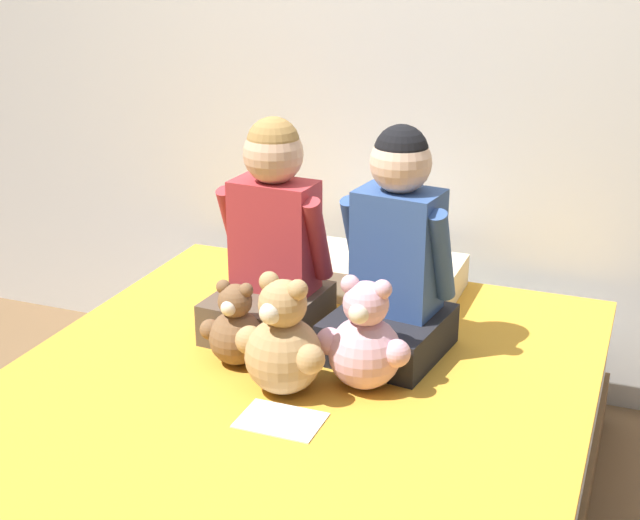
% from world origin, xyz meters
% --- Properties ---
extents(wall_behind_bed, '(8.00, 0.06, 2.50)m').
position_xyz_m(wall_behind_bed, '(0.00, 1.09, 1.25)').
color(wall_behind_bed, silver).
rests_on(wall_behind_bed, ground_plane).
extents(bed, '(1.60, 1.88, 0.45)m').
position_xyz_m(bed, '(0.00, 0.00, 0.22)').
color(bed, brown).
rests_on(bed, ground_plane).
extents(child_on_left, '(0.35, 0.37, 0.66)m').
position_xyz_m(child_on_left, '(-0.19, 0.33, 0.73)').
color(child_on_left, brown).
rests_on(child_on_left, bed).
extents(child_on_right, '(0.35, 0.38, 0.66)m').
position_xyz_m(child_on_right, '(0.20, 0.34, 0.73)').
color(child_on_right, black).
rests_on(child_on_right, bed).
extents(teddy_bear_held_by_left_child, '(0.21, 0.16, 0.25)m').
position_xyz_m(teddy_bear_held_by_left_child, '(-0.19, 0.08, 0.56)').
color(teddy_bear_held_by_left_child, brown).
rests_on(teddy_bear_held_by_left_child, bed).
extents(teddy_bear_held_by_right_child, '(0.26, 0.20, 0.31)m').
position_xyz_m(teddy_bear_held_by_right_child, '(0.19, 0.09, 0.58)').
color(teddy_bear_held_by_right_child, '#DBA3B2').
rests_on(teddy_bear_held_by_right_child, bed).
extents(teddy_bear_between_children, '(0.27, 0.21, 0.33)m').
position_xyz_m(teddy_bear_between_children, '(0.00, -0.02, 0.59)').
color(teddy_bear_between_children, tan).
rests_on(teddy_bear_between_children, bed).
extents(pillow_at_headboard, '(0.59, 0.33, 0.11)m').
position_xyz_m(pillow_at_headboard, '(0.00, 0.75, 0.51)').
color(pillow_at_headboard, beige).
rests_on(pillow_at_headboard, bed).
extents(sign_card, '(0.21, 0.15, 0.00)m').
position_xyz_m(sign_card, '(0.06, -0.16, 0.45)').
color(sign_card, white).
rests_on(sign_card, bed).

